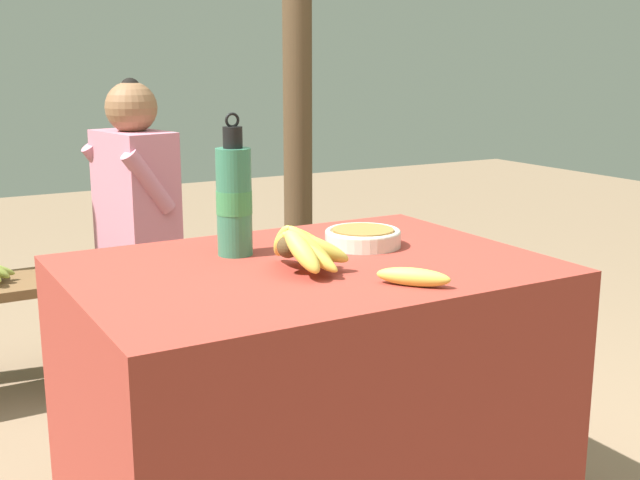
% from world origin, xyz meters
% --- Properties ---
extents(market_counter, '(1.11, 0.80, 0.75)m').
position_xyz_m(market_counter, '(0.00, 0.00, 0.37)').
color(market_counter, maroon).
rests_on(market_counter, ground_plane).
extents(banana_bunch_ripe, '(0.17, 0.26, 0.13)m').
position_xyz_m(banana_bunch_ripe, '(-0.05, -0.06, 0.81)').
color(banana_bunch_ripe, '#4C381E').
rests_on(banana_bunch_ripe, market_counter).
extents(serving_bowl, '(0.20, 0.20, 0.05)m').
position_xyz_m(serving_bowl, '(0.21, 0.09, 0.77)').
color(serving_bowl, silver).
rests_on(serving_bowl, market_counter).
extents(water_bottle, '(0.09, 0.09, 0.35)m').
position_xyz_m(water_bottle, '(-0.12, 0.16, 0.89)').
color(water_bottle, '#337556').
rests_on(water_bottle, market_counter).
extents(loose_banana_front, '(0.14, 0.15, 0.04)m').
position_xyz_m(loose_banana_front, '(0.10, -0.29, 0.77)').
color(loose_banana_front, '#E0C64C').
rests_on(loose_banana_front, market_counter).
extents(wooden_bench, '(1.37, 0.32, 0.44)m').
position_xyz_m(wooden_bench, '(-0.22, 1.34, 0.36)').
color(wooden_bench, brown).
rests_on(wooden_bench, ground_plane).
extents(seated_vendor, '(0.44, 0.42, 1.16)m').
position_xyz_m(seated_vendor, '(-0.07, 1.30, 0.67)').
color(seated_vendor, '#473828').
rests_on(seated_vendor, ground_plane).
extents(support_post_far, '(0.13, 0.13, 2.24)m').
position_xyz_m(support_post_far, '(0.86, 1.67, 1.12)').
color(support_post_far, '#4C3823').
rests_on(support_post_far, ground_plane).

